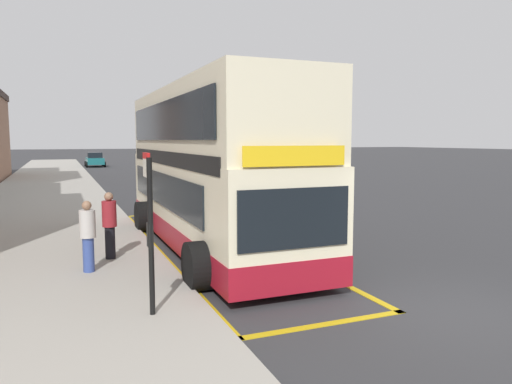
{
  "coord_description": "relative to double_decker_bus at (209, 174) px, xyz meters",
  "views": [
    {
      "loc": [
        -6.31,
        -6.21,
        3.0
      ],
      "look_at": [
        -1.35,
        5.87,
        1.58
      ],
      "focal_mm": 33.67,
      "sensor_mm": 36.0,
      "label": 1
    }
  ],
  "objects": [
    {
      "name": "ground_plane",
      "position": [
        2.46,
        25.37,
        -2.06
      ],
      "size": [
        260.0,
        260.0,
        0.0
      ],
      "primitive_type": "plane",
      "color": "#333335"
    },
    {
      "name": "double_decker_bus",
      "position": [
        0.0,
        0.0,
        0.0
      ],
      "size": [
        3.24,
        10.55,
        4.4
      ],
      "color": "beige",
      "rests_on": "ground"
    },
    {
      "name": "parked_car_navy_distant",
      "position": [
        5.26,
        16.35,
        -1.26
      ],
      "size": [
        2.09,
        4.2,
        1.62
      ],
      "rotation": [
        0.0,
        0.0,
        3.13
      ],
      "color": "navy",
      "rests_on": "ground"
    },
    {
      "name": "bus_stop_sign",
      "position": [
        -2.53,
        -5.04,
        -0.36
      ],
      "size": [
        0.09,
        0.51,
        2.65
      ],
      "color": "black",
      "rests_on": "pavement_near"
    },
    {
      "name": "pavement_near",
      "position": [
        -4.54,
        25.37,
        -1.99
      ],
      "size": [
        6.0,
        76.0,
        0.14
      ],
      "primitive_type": "cube",
      "color": "#A39E93",
      "rests_on": "ground"
    },
    {
      "name": "pedestrian_waiting_near_sign",
      "position": [
        -2.8,
        -0.96,
        -1.05
      ],
      "size": [
        0.34,
        0.34,
        1.62
      ],
      "color": "black",
      "rests_on": "pavement_near"
    },
    {
      "name": "bus_bay_markings",
      "position": [
        0.04,
        0.03,
        -2.06
      ],
      "size": [
        3.17,
        12.8,
        0.01
      ],
      "color": "gold",
      "rests_on": "ground"
    },
    {
      "name": "pedestrian_further_back",
      "position": [
        -3.35,
        -2.0,
        -1.08
      ],
      "size": [
        0.34,
        0.34,
        1.56
      ],
      "color": "#33478C",
      "rests_on": "pavement_near"
    },
    {
      "name": "parked_car_white_across",
      "position": [
        7.26,
        38.75,
        -1.26
      ],
      "size": [
        2.09,
        4.2,
        1.62
      ],
      "rotation": [
        0.0,
        0.0,
        3.14
      ],
      "color": "silver",
      "rests_on": "ground"
    },
    {
      "name": "parked_car_teal_ahead",
      "position": [
        -0.16,
        43.78,
        -1.26
      ],
      "size": [
        2.09,
        4.2,
        1.62
      ],
      "rotation": [
        0.0,
        0.0,
        3.14
      ],
      "color": "#196066",
      "rests_on": "ground"
    }
  ]
}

